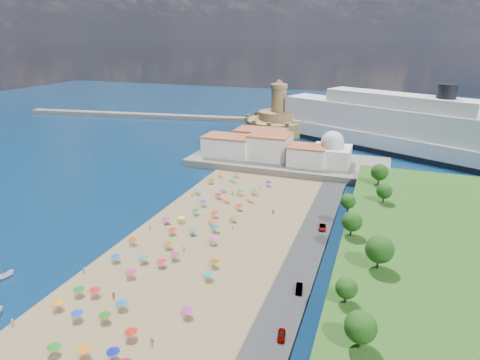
% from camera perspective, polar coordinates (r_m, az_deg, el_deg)
% --- Properties ---
extents(ground, '(700.00, 700.00, 0.00)m').
position_cam_1_polar(ground, '(126.52, -5.62, -6.81)').
color(ground, '#071938').
rests_on(ground, ground).
extents(terrace, '(90.00, 36.00, 3.00)m').
position_cam_1_polar(terrace, '(187.36, 6.76, 2.58)').
color(terrace, '#59544C').
rests_on(terrace, ground).
extents(jetty, '(18.00, 70.00, 2.40)m').
position_cam_1_polar(jetty, '(225.46, 3.40, 5.54)').
color(jetty, '#59544C').
rests_on(jetty, ground).
extents(breakwater, '(199.03, 34.77, 2.60)m').
position_cam_1_polar(breakwater, '(305.74, -12.12, 8.93)').
color(breakwater, '#59544C').
rests_on(breakwater, ground).
extents(waterfront_buildings, '(57.00, 29.00, 11.00)m').
position_cam_1_polar(waterfront_buildings, '(189.44, 3.04, 4.88)').
color(waterfront_buildings, silver).
rests_on(waterfront_buildings, terrace).
extents(domed_building, '(16.00, 16.00, 15.00)m').
position_cam_1_polar(domed_building, '(180.13, 12.91, 3.98)').
color(domed_building, silver).
rests_on(domed_building, terrace).
extents(fortress, '(40.00, 40.00, 32.40)m').
position_cam_1_polar(fortress, '(252.46, 5.42, 8.30)').
color(fortress, olive).
rests_on(fortress, ground).
extents(cruise_ship, '(158.92, 91.15, 35.85)m').
position_cam_1_polar(cruise_ship, '(222.47, 21.25, 6.54)').
color(cruise_ship, black).
rests_on(cruise_ship, ground).
extents(beach_parasols, '(31.63, 115.93, 2.20)m').
position_cam_1_polar(beach_parasols, '(117.40, -8.49, -7.99)').
color(beach_parasols, gray).
rests_on(beach_parasols, beach).
extents(beachgoers, '(36.41, 94.61, 1.88)m').
position_cam_1_polar(beachgoers, '(125.90, -6.12, -6.40)').
color(beachgoers, tan).
rests_on(beachgoers, beach).
extents(moored_boats, '(13.13, 16.52, 1.73)m').
position_cam_1_polar(moored_boats, '(108.78, -30.95, -14.11)').
color(moored_boats, white).
rests_on(moored_boats, ground).
extents(parked_cars, '(2.57, 54.53, 1.39)m').
position_cam_1_polar(parked_cars, '(106.34, 9.70, -11.71)').
color(parked_cars, gray).
rests_on(parked_cars, promenade).
extents(hillside_trees, '(15.30, 105.10, 8.24)m').
position_cam_1_polar(hillside_trees, '(107.82, 17.72, -6.57)').
color(hillside_trees, '#382314').
rests_on(hillside_trees, hillside).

